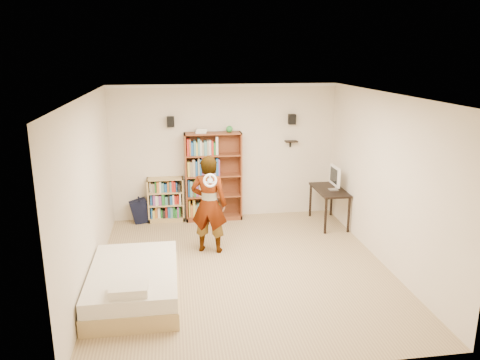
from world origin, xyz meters
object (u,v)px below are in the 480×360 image
object	(u,v)px
computer_desk	(329,206)
person	(209,204)
tall_bookshelf	(213,177)
low_bookshelf	(166,200)
daybed	(134,279)

from	to	relation	value
computer_desk	person	distance (m)	2.66
tall_bookshelf	low_bookshelf	xyz separation A→B (m)	(-0.96, 0.03, -0.44)
daybed	person	distance (m)	1.93
low_bookshelf	daybed	size ratio (longest dim) A/B	0.48
tall_bookshelf	computer_desk	size ratio (longest dim) A/B	1.69
low_bookshelf	daybed	bearing A→B (deg)	-97.99
computer_desk	daybed	size ratio (longest dim) A/B	0.57
tall_bookshelf	computer_desk	world-z (taller)	tall_bookshelf
low_bookshelf	person	xyz separation A→B (m)	(0.74, -1.61, 0.39)
low_bookshelf	person	distance (m)	1.81
person	computer_desk	bearing A→B (deg)	-140.87
computer_desk	person	xyz separation A→B (m)	(-2.43, -0.96, 0.47)
computer_desk	low_bookshelf	bearing A→B (deg)	168.48
tall_bookshelf	daybed	size ratio (longest dim) A/B	0.96
tall_bookshelf	low_bookshelf	bearing A→B (deg)	178.21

